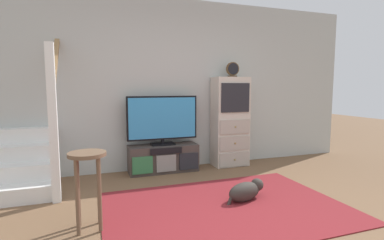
{
  "coord_description": "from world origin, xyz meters",
  "views": [
    {
      "loc": [
        -1.37,
        -2.19,
        1.31
      ],
      "look_at": [
        -0.02,
        1.64,
        0.86
      ],
      "focal_mm": 27.59,
      "sensor_mm": 36.0,
      "label": 1
    }
  ],
  "objects_px": {
    "television": "(163,119)",
    "side_cabinet": "(230,122)",
    "bar_stool_near": "(88,172)",
    "dog": "(246,191)",
    "desk_clock": "(233,70)",
    "media_console": "(163,158)"
  },
  "relations": [
    {
      "from": "television",
      "to": "bar_stool_near",
      "type": "relative_size",
      "value": 1.51
    },
    {
      "from": "bar_stool_near",
      "to": "desk_clock",
      "type": "bearing_deg",
      "value": 35.12
    },
    {
      "from": "dog",
      "to": "media_console",
      "type": "bearing_deg",
      "value": 112.81
    },
    {
      "from": "television",
      "to": "side_cabinet",
      "type": "xyz_separation_m",
      "value": [
        1.15,
        -0.01,
        -0.09
      ]
    },
    {
      "from": "bar_stool_near",
      "to": "media_console",
      "type": "bearing_deg",
      "value": 55.61
    },
    {
      "from": "television",
      "to": "bar_stool_near",
      "type": "bearing_deg",
      "value": -124.0
    },
    {
      "from": "media_console",
      "to": "dog",
      "type": "xyz_separation_m",
      "value": [
        0.62,
        -1.48,
        -0.09
      ]
    },
    {
      "from": "media_console",
      "to": "bar_stool_near",
      "type": "relative_size",
      "value": 1.47
    },
    {
      "from": "bar_stool_near",
      "to": "dog",
      "type": "distance_m",
      "value": 1.77
    },
    {
      "from": "media_console",
      "to": "television",
      "type": "xyz_separation_m",
      "value": [
        -0.0,
        0.02,
        0.61
      ]
    },
    {
      "from": "bar_stool_near",
      "to": "dog",
      "type": "relative_size",
      "value": 1.37
    },
    {
      "from": "desk_clock",
      "to": "dog",
      "type": "height_order",
      "value": "desk_clock"
    },
    {
      "from": "side_cabinet",
      "to": "dog",
      "type": "height_order",
      "value": "side_cabinet"
    },
    {
      "from": "side_cabinet",
      "to": "dog",
      "type": "distance_m",
      "value": 1.7
    },
    {
      "from": "desk_clock",
      "to": "dog",
      "type": "bearing_deg",
      "value": -110.67
    },
    {
      "from": "side_cabinet",
      "to": "desk_clock",
      "type": "xyz_separation_m",
      "value": [
        0.02,
        -0.01,
        0.86
      ]
    },
    {
      "from": "desk_clock",
      "to": "side_cabinet",
      "type": "bearing_deg",
      "value": 145.66
    },
    {
      "from": "side_cabinet",
      "to": "dog",
      "type": "xyz_separation_m",
      "value": [
        -0.53,
        -1.49,
        -0.62
      ]
    },
    {
      "from": "media_console",
      "to": "dog",
      "type": "height_order",
      "value": "media_console"
    },
    {
      "from": "desk_clock",
      "to": "dog",
      "type": "distance_m",
      "value": 2.16
    },
    {
      "from": "desk_clock",
      "to": "bar_stool_near",
      "type": "height_order",
      "value": "desk_clock"
    },
    {
      "from": "side_cabinet",
      "to": "dog",
      "type": "relative_size",
      "value": 2.78
    }
  ]
}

